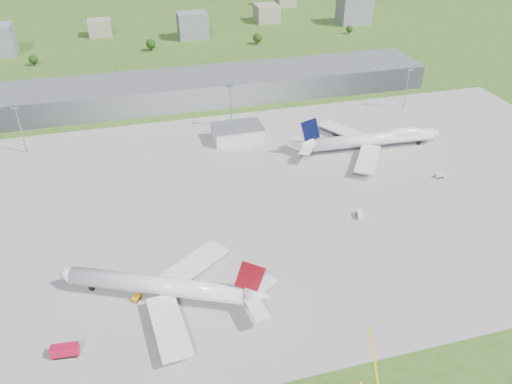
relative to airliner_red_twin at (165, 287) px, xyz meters
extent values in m
plane|color=#34571B|center=(42.12, 162.29, -5.48)|extent=(1400.00, 1400.00, 0.00)
cube|color=gray|center=(52.12, 52.29, -5.44)|extent=(360.00, 190.00, 0.08)
cube|color=gray|center=(42.12, 177.29, 2.02)|extent=(300.00, 42.00, 15.00)
cube|color=silver|center=(52.12, 112.29, -1.48)|extent=(26.00, 16.00, 8.00)
cylinder|color=gray|center=(-57.88, 127.29, 7.02)|extent=(0.70, 0.70, 25.00)
cube|color=gray|center=(-57.88, 127.29, 19.82)|extent=(3.50, 2.00, 1.20)
cylinder|color=gray|center=(52.12, 127.29, 7.02)|extent=(0.70, 0.70, 25.00)
cube|color=gray|center=(52.12, 127.29, 19.82)|extent=(3.50, 2.00, 1.20)
cylinder|color=gray|center=(162.12, 127.29, 7.02)|extent=(0.70, 0.70, 25.00)
cube|color=gray|center=(162.12, 127.29, 19.82)|extent=(3.50, 2.00, 1.20)
cylinder|color=white|center=(-2.59, 1.20, 0.31)|extent=(58.04, 31.35, 6.31)
cone|color=white|center=(-32.67, 15.12, 0.31)|extent=(7.43, 7.94, 6.31)
cone|color=white|center=(28.92, -13.38, 1.15)|extent=(10.29, 9.26, 6.31)
cube|color=#991408|center=(-4.50, 2.08, -1.65)|extent=(46.50, 23.36, 1.37)
cube|color=white|center=(-0.77, -16.17, -1.58)|extent=(11.90, 28.10, 0.95)
cube|color=white|center=(11.83, 11.06, -1.58)|extent=(27.82, 23.50, 0.95)
cube|color=#9B0815|center=(26.54, -12.28, 8.73)|extent=(9.73, 4.88, 12.71)
cylinder|color=#38383D|center=(-1.44, -11.51, -3.58)|extent=(6.67, 5.49, 3.37)
cylinder|color=#38383D|center=(7.84, 8.55, -3.58)|extent=(6.67, 5.49, 3.37)
cube|color=black|center=(1.15, -5.75, -4.16)|extent=(2.06, 1.85, 2.63)
cube|color=black|center=(5.13, 2.85, -4.16)|extent=(2.06, 1.85, 2.63)
cube|color=black|center=(-24.55, 11.36, -4.16)|extent=(2.06, 1.85, 2.63)
cylinder|color=white|center=(118.50, 82.57, 0.44)|extent=(66.90, 10.39, 6.66)
cone|color=white|center=(154.45, 80.55, 0.44)|extent=(5.74, 6.95, 6.66)
cone|color=white|center=(80.94, 84.68, 1.29)|extent=(8.96, 7.14, 6.66)
cube|color=navy|center=(120.65, 82.45, -1.63)|extent=(54.71, 5.79, 1.40)
ellipsoid|color=white|center=(135.80, 81.60, 2.43)|extent=(21.66, 7.85, 6.00)
cube|color=white|center=(109.79, 99.40, -1.50)|extent=(22.15, 31.13, 0.97)
cube|color=white|center=(107.96, 66.82, -1.50)|extent=(24.52, 30.39, 0.97)
cube|color=#070B33|center=(83.63, 84.53, 9.14)|extent=(10.72, 1.14, 12.99)
cylinder|color=#38383D|center=(113.47, 92.54, -3.54)|extent=(6.09, 3.77, 3.44)
cylinder|color=#38383D|center=(107.88, 103.62, -3.54)|extent=(6.09, 3.77, 3.44)
cylinder|color=#38383D|center=(112.38, 73.23, -3.54)|extent=(6.09, 3.77, 3.44)
cylinder|color=#38383D|center=(105.59, 62.85, -3.54)|extent=(6.09, 3.77, 3.44)
cube|color=black|center=(112.33, 87.76, -4.13)|extent=(1.79, 1.38, 2.69)
cube|color=black|center=(111.79, 78.11, -4.13)|extent=(1.79, 1.38, 2.69)
cube|color=black|center=(145.33, 81.06, -4.13)|extent=(1.79, 1.38, 2.69)
cube|color=#B40C2F|center=(-32.10, -15.89, -3.40)|extent=(8.54, 3.99, 3.30)
cube|color=black|center=(-32.10, -15.89, -5.05)|extent=(7.33, 4.00, 0.70)
cube|color=orange|center=(-9.85, 2.06, -4.36)|extent=(3.68, 3.93, 1.38)
cube|color=black|center=(-9.85, 2.06, -5.05)|extent=(3.44, 3.59, 0.70)
cube|color=white|center=(85.09, 27.18, -3.98)|extent=(3.38, 5.23, 2.13)
cube|color=black|center=(85.09, 27.18, -5.05)|extent=(3.28, 4.56, 0.70)
cube|color=silver|center=(136.39, 47.05, -4.11)|extent=(4.34, 2.24, 1.88)
cube|color=black|center=(136.39, 47.05, -5.05)|extent=(3.72, 2.30, 0.70)
cube|color=gray|center=(-17.88, 352.29, 1.52)|extent=(20.00, 18.00, 14.00)
cube|color=slate|center=(62.12, 322.29, 5.52)|extent=(26.00, 20.00, 22.00)
cube|color=gray|center=(142.12, 362.29, 2.52)|extent=(22.00, 24.00, 16.00)
cube|color=slate|center=(222.12, 332.29, 8.52)|extent=(30.00, 22.00, 28.00)
cylinder|color=#382314|center=(-67.88, 277.29, -3.98)|extent=(0.70, 0.70, 3.00)
sphere|color=black|center=(-67.88, 277.29, -0.60)|extent=(6.75, 6.75, 6.75)
cylinder|color=#382314|center=(22.12, 292.29, -3.68)|extent=(0.70, 0.70, 3.60)
sphere|color=black|center=(22.12, 292.29, 0.37)|extent=(8.10, 8.10, 8.10)
cylinder|color=#382314|center=(112.12, 287.29, -3.78)|extent=(0.70, 0.70, 3.40)
sphere|color=black|center=(112.12, 287.29, 0.05)|extent=(7.65, 7.65, 7.65)
cylinder|color=#382314|center=(202.12, 297.29, -4.08)|extent=(0.70, 0.70, 2.80)
sphere|color=black|center=(202.12, 297.29, -0.93)|extent=(6.30, 6.30, 6.30)
camera|label=1|loc=(-3.28, -128.57, 117.24)|focal=35.00mm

